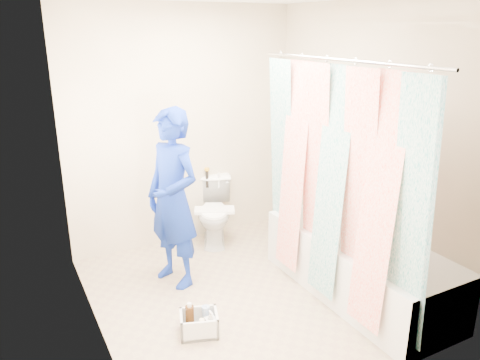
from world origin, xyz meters
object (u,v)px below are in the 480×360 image
toilet (214,211)px  plumber (173,199)px  bathtub (358,264)px  cleaning_caddy (200,324)px

toilet → plumber: plumber is taller
toilet → plumber: (-0.66, -0.59, 0.45)m
bathtub → plumber: (-1.28, 0.92, 0.51)m
bathtub → toilet: size_ratio=2.64×
bathtub → plumber: bearing=144.4°
cleaning_caddy → plumber: bearing=100.6°
cleaning_caddy → toilet: bearing=79.9°
bathtub → plumber: plumber is taller
bathtub → plumber: size_ratio=1.12×
toilet → plumber: bearing=-113.6°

